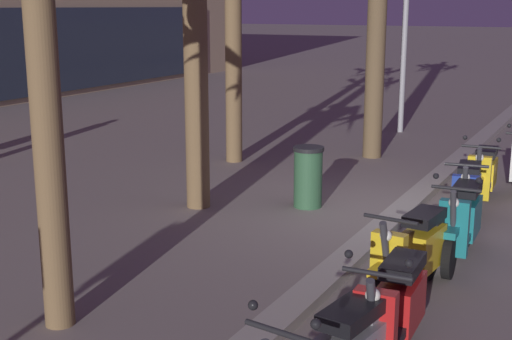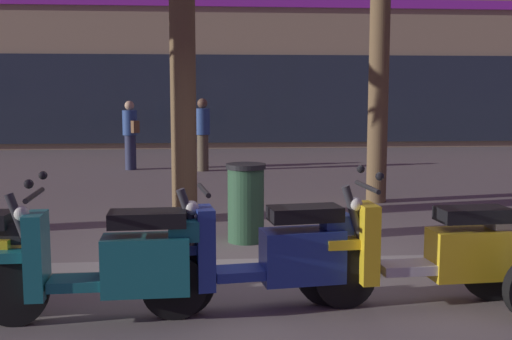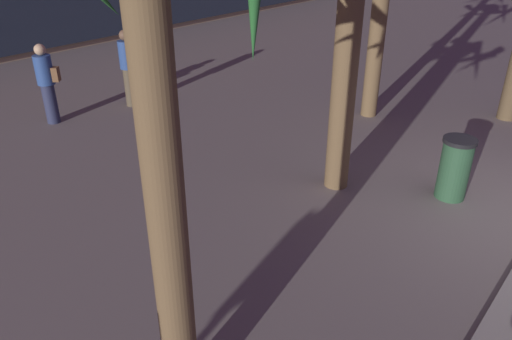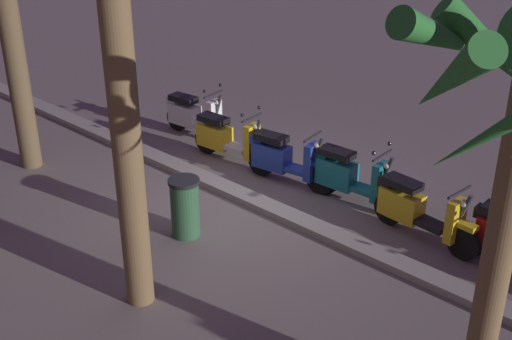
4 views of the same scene
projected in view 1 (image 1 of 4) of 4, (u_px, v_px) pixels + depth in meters
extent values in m
plane|color=slate|center=(387.00, 216.00, 10.45)|extent=(200.00, 200.00, 0.00)
cube|color=gray|center=(398.00, 213.00, 10.36)|extent=(60.00, 0.36, 0.12)
cube|color=black|center=(352.00, 313.00, 5.27)|extent=(0.64, 0.38, 0.12)
cylinder|color=black|center=(281.00, 333.00, 4.47)|extent=(0.12, 0.56, 0.04)
cube|color=slate|center=(368.00, 313.00, 5.51)|extent=(0.27, 0.23, 0.16)
sphere|color=black|center=(316.00, 324.00, 4.32)|extent=(0.07, 0.07, 0.07)
sphere|color=black|center=(253.00, 305.00, 4.59)|extent=(0.07, 0.07, 0.07)
cylinder|color=black|center=(405.00, 311.00, 6.58)|extent=(0.52, 0.12, 0.52)
cube|color=black|center=(387.00, 335.00, 5.96)|extent=(0.61, 0.30, 0.08)
cube|color=red|center=(401.00, 303.00, 6.34)|extent=(0.69, 0.35, 0.44)
cube|color=black|center=(403.00, 266.00, 6.28)|extent=(0.61, 0.32, 0.12)
cube|color=red|center=(375.00, 329.00, 5.56)|extent=(0.15, 0.35, 0.66)
cube|color=red|center=(368.00, 339.00, 5.40)|extent=(0.33, 0.17, 0.08)
cylinder|color=#333338|center=(373.00, 316.00, 5.45)|extent=(0.29, 0.08, 0.69)
cylinder|color=black|center=(377.00, 274.00, 5.45)|extent=(0.06, 0.56, 0.04)
sphere|color=white|center=(373.00, 295.00, 5.40)|extent=(0.12, 0.12, 0.12)
cube|color=black|center=(410.00, 266.00, 6.55)|extent=(0.25, 0.21, 0.16)
sphere|color=black|center=(409.00, 263.00, 5.34)|extent=(0.07, 0.07, 0.07)
sphere|color=black|center=(349.00, 254.00, 5.54)|extent=(0.07, 0.07, 0.07)
cylinder|color=black|center=(380.00, 298.00, 6.87)|extent=(0.53, 0.15, 0.52)
cylinder|color=black|center=(428.00, 258.00, 7.97)|extent=(0.53, 0.15, 0.52)
cube|color=black|center=(404.00, 272.00, 7.37)|extent=(0.63, 0.34, 0.08)
cube|color=gold|center=(422.00, 248.00, 7.75)|extent=(0.71, 0.39, 0.45)
cube|color=black|center=(424.00, 217.00, 7.68)|extent=(0.63, 0.36, 0.12)
cube|color=gold|center=(388.00, 265.00, 6.95)|extent=(0.17, 0.35, 0.66)
cube|color=gold|center=(381.00, 270.00, 6.81)|extent=(0.33, 0.19, 0.08)
cylinder|color=#333338|center=(386.00, 253.00, 6.85)|extent=(0.29, 0.10, 0.69)
cylinder|color=black|center=(391.00, 219.00, 6.85)|extent=(0.10, 0.56, 0.04)
sphere|color=white|center=(386.00, 236.00, 6.80)|extent=(0.12, 0.12, 0.12)
cube|color=black|center=(433.00, 219.00, 7.94)|extent=(0.26, 0.22, 0.16)
cylinder|color=black|center=(449.00, 257.00, 8.01)|extent=(0.52, 0.12, 0.52)
cylinder|color=black|center=(467.00, 227.00, 9.09)|extent=(0.52, 0.12, 0.52)
cube|color=#197075|center=(458.00, 237.00, 8.49)|extent=(0.61, 0.30, 0.08)
cube|color=#197075|center=(465.00, 217.00, 8.85)|extent=(0.69, 0.35, 0.46)
cube|color=black|center=(467.00, 189.00, 8.78)|extent=(0.61, 0.32, 0.12)
cube|color=#197075|center=(454.00, 228.00, 8.10)|extent=(0.15, 0.35, 0.66)
cube|color=#197075|center=(451.00, 232.00, 7.94)|extent=(0.33, 0.17, 0.08)
cylinder|color=#333338|center=(453.00, 217.00, 7.99)|extent=(0.29, 0.08, 0.69)
cylinder|color=black|center=(456.00, 189.00, 7.99)|extent=(0.06, 0.56, 0.04)
sphere|color=white|center=(454.00, 203.00, 7.93)|extent=(0.12, 0.12, 0.12)
cube|color=#197075|center=(470.00, 191.00, 9.05)|extent=(0.25, 0.21, 0.16)
sphere|color=black|center=(479.00, 180.00, 7.88)|extent=(0.07, 0.07, 0.07)
sphere|color=black|center=(436.00, 176.00, 8.08)|extent=(0.07, 0.07, 0.07)
cylinder|color=black|center=(462.00, 225.00, 9.17)|extent=(0.53, 0.17, 0.52)
cylinder|color=black|center=(468.00, 201.00, 10.29)|extent=(0.53, 0.17, 0.52)
cube|color=#233D9E|center=(465.00, 209.00, 9.67)|extent=(0.63, 0.36, 0.08)
cube|color=#233D9E|center=(468.00, 193.00, 10.05)|extent=(0.72, 0.41, 0.45)
cube|color=black|center=(470.00, 168.00, 9.99)|extent=(0.63, 0.38, 0.12)
cube|color=#233D9E|center=(464.00, 200.00, 9.27)|extent=(0.18, 0.36, 0.66)
cube|color=#233D9E|center=(463.00, 203.00, 9.11)|extent=(0.34, 0.20, 0.08)
cylinder|color=#333338|center=(465.00, 190.00, 9.16)|extent=(0.29, 0.11, 0.69)
cylinder|color=black|center=(467.00, 165.00, 9.16)|extent=(0.11, 0.56, 0.04)
sphere|color=white|center=(465.00, 177.00, 9.10)|extent=(0.12, 0.12, 0.12)
cube|color=#233D9E|center=(470.00, 171.00, 10.27)|extent=(0.26, 0.23, 0.16)
cylinder|color=black|center=(476.00, 199.00, 10.37)|extent=(0.53, 0.13, 0.52)
cylinder|color=black|center=(486.00, 180.00, 11.54)|extent=(0.53, 0.13, 0.52)
cube|color=silver|center=(481.00, 186.00, 10.90)|extent=(0.62, 0.32, 0.08)
cube|color=gold|center=(485.00, 173.00, 11.31)|extent=(0.70, 0.36, 0.43)
cube|color=black|center=(487.00, 152.00, 11.25)|extent=(0.62, 0.34, 0.12)
cube|color=gold|center=(479.00, 178.00, 10.46)|extent=(0.16, 0.35, 0.66)
cube|color=gold|center=(477.00, 180.00, 10.30)|extent=(0.33, 0.18, 0.08)
cylinder|color=#333338|center=(479.00, 169.00, 10.35)|extent=(0.29, 0.09, 0.69)
cylinder|color=black|center=(481.00, 147.00, 10.35)|extent=(0.08, 0.56, 0.04)
sphere|color=white|center=(480.00, 158.00, 10.30)|extent=(0.12, 0.12, 0.12)
cube|color=silver|center=(488.00, 155.00, 11.52)|extent=(0.25, 0.22, 0.16)
sphere|color=black|center=(499.00, 140.00, 10.25)|extent=(0.07, 0.07, 0.07)
sphere|color=black|center=(465.00, 138.00, 10.44)|extent=(0.07, 0.07, 0.07)
sphere|color=black|center=(509.00, 126.00, 11.48)|extent=(0.07, 0.07, 0.07)
cylinder|color=brown|center=(47.00, 120.00, 6.44)|extent=(0.29, 0.29, 4.07)
cylinder|color=brown|center=(233.00, 12.00, 13.46)|extent=(0.33, 0.33, 5.89)
cylinder|color=brown|center=(195.00, 30.00, 10.32)|extent=(0.36, 0.36, 5.42)
cylinder|color=#2D5638|center=(308.00, 178.00, 10.84)|extent=(0.44, 0.44, 0.90)
cylinder|color=black|center=(309.00, 149.00, 10.73)|extent=(0.48, 0.48, 0.06)
cylinder|color=#939399|center=(406.00, 7.00, 16.72)|extent=(0.14, 0.14, 6.07)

